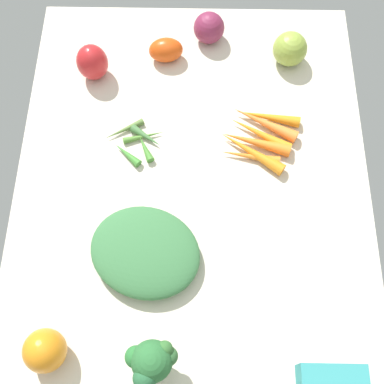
{
  "coord_description": "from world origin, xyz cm",
  "views": [
    {
      "loc": [
        41.2,
        0.69,
        97.99
      ],
      "look_at": [
        0.0,
        0.0,
        4.0
      ],
      "focal_mm": 46.07,
      "sensor_mm": 36.0,
      "label": 1
    }
  ],
  "objects_px": {
    "carrot_bunch": "(259,136)",
    "roma_tomato": "(166,50)",
    "broccoli_head": "(151,363)",
    "okra_pile": "(137,141)",
    "bell_pepper_red": "(92,62)",
    "bell_pepper_orange": "(45,351)",
    "heirloom_tomato_green": "(290,49)",
    "red_onion_center": "(209,28)",
    "leafy_greens_clump": "(145,252)"
  },
  "relations": [
    {
      "from": "roma_tomato",
      "to": "okra_pile",
      "type": "bearing_deg",
      "value": -109.28
    },
    {
      "from": "heirloom_tomato_green",
      "to": "bell_pepper_orange",
      "type": "bearing_deg",
      "value": -35.06
    },
    {
      "from": "leafy_greens_clump",
      "to": "bell_pepper_orange",
      "type": "bearing_deg",
      "value": -41.13
    },
    {
      "from": "bell_pepper_red",
      "to": "red_onion_center",
      "type": "relative_size",
      "value": 1.21
    },
    {
      "from": "leafy_greens_clump",
      "to": "red_onion_center",
      "type": "bearing_deg",
      "value": 167.45
    },
    {
      "from": "red_onion_center",
      "to": "roma_tomato",
      "type": "bearing_deg",
      "value": -58.97
    },
    {
      "from": "bell_pepper_orange",
      "to": "bell_pepper_red",
      "type": "bearing_deg",
      "value": 177.98
    },
    {
      "from": "leafy_greens_clump",
      "to": "broccoli_head",
      "type": "bearing_deg",
      "value": 6.74
    },
    {
      "from": "okra_pile",
      "to": "heirloom_tomato_green",
      "type": "xyz_separation_m",
      "value": [
        -0.24,
        0.35,
        0.03
      ]
    },
    {
      "from": "bell_pepper_red",
      "to": "carrot_bunch",
      "type": "relative_size",
      "value": 0.49
    },
    {
      "from": "red_onion_center",
      "to": "carrot_bunch",
      "type": "bearing_deg",
      "value": 21.48
    },
    {
      "from": "bell_pepper_orange",
      "to": "red_onion_center",
      "type": "distance_m",
      "value": 0.8
    },
    {
      "from": "okra_pile",
      "to": "broccoli_head",
      "type": "bearing_deg",
      "value": 7.03
    },
    {
      "from": "red_onion_center",
      "to": "okra_pile",
      "type": "xyz_separation_m",
      "value": [
        0.3,
        -0.16,
        -0.03
      ]
    },
    {
      "from": "carrot_bunch",
      "to": "okra_pile",
      "type": "distance_m",
      "value": 0.27
    },
    {
      "from": "roma_tomato",
      "to": "heirloom_tomato_green",
      "type": "bearing_deg",
      "value": -6.48
    },
    {
      "from": "bell_pepper_orange",
      "to": "carrot_bunch",
      "type": "height_order",
      "value": "bell_pepper_orange"
    },
    {
      "from": "bell_pepper_red",
      "to": "leafy_greens_clump",
      "type": "xyz_separation_m",
      "value": [
        0.44,
        0.14,
        -0.02
      ]
    },
    {
      "from": "carrot_bunch",
      "to": "roma_tomato",
      "type": "relative_size",
      "value": 2.3
    },
    {
      "from": "bell_pepper_red",
      "to": "okra_pile",
      "type": "relative_size",
      "value": 0.66
    },
    {
      "from": "bell_pepper_red",
      "to": "carrot_bunch",
      "type": "distance_m",
      "value": 0.42
    },
    {
      "from": "bell_pepper_orange",
      "to": "leafy_greens_clump",
      "type": "height_order",
      "value": "bell_pepper_orange"
    },
    {
      "from": "okra_pile",
      "to": "heirloom_tomato_green",
      "type": "bearing_deg",
      "value": 124.15
    },
    {
      "from": "bell_pepper_orange",
      "to": "heirloom_tomato_green",
      "type": "xyz_separation_m",
      "value": [
        -0.68,
        0.48,
        -0.0
      ]
    },
    {
      "from": "carrot_bunch",
      "to": "heirloom_tomato_green",
      "type": "xyz_separation_m",
      "value": [
        -0.22,
        0.08,
        0.03
      ]
    },
    {
      "from": "broccoli_head",
      "to": "okra_pile",
      "type": "relative_size",
      "value": 0.79
    },
    {
      "from": "broccoli_head",
      "to": "roma_tomato",
      "type": "relative_size",
      "value": 1.34
    },
    {
      "from": "broccoli_head",
      "to": "okra_pile",
      "type": "xyz_separation_m",
      "value": [
        -0.47,
        -0.06,
        -0.06
      ]
    },
    {
      "from": "carrot_bunch",
      "to": "roma_tomato",
      "type": "xyz_separation_m",
      "value": [
        -0.22,
        -0.21,
        0.02
      ]
    },
    {
      "from": "leafy_greens_clump",
      "to": "carrot_bunch",
      "type": "bearing_deg",
      "value": 139.17
    },
    {
      "from": "roma_tomato",
      "to": "broccoli_head",
      "type": "bearing_deg",
      "value": -95.95
    },
    {
      "from": "roma_tomato",
      "to": "red_onion_center",
      "type": "bearing_deg",
      "value": 24.87
    },
    {
      "from": "broccoli_head",
      "to": "roma_tomato",
      "type": "distance_m",
      "value": 0.71
    },
    {
      "from": "bell_pepper_red",
      "to": "heirloom_tomato_green",
      "type": "distance_m",
      "value": 0.46
    },
    {
      "from": "broccoli_head",
      "to": "heirloom_tomato_green",
      "type": "xyz_separation_m",
      "value": [
        -0.7,
        0.29,
        -0.03
      ]
    },
    {
      "from": "heirloom_tomato_green",
      "to": "okra_pile",
      "type": "bearing_deg",
      "value": -55.85
    },
    {
      "from": "bell_pepper_orange",
      "to": "broccoli_head",
      "type": "distance_m",
      "value": 0.19
    },
    {
      "from": "broccoli_head",
      "to": "roma_tomato",
      "type": "height_order",
      "value": "broccoli_head"
    },
    {
      "from": "carrot_bunch",
      "to": "red_onion_center",
      "type": "relative_size",
      "value": 2.49
    },
    {
      "from": "roma_tomato",
      "to": "leafy_greens_clump",
      "type": "height_order",
      "value": "roma_tomato"
    },
    {
      "from": "broccoli_head",
      "to": "red_onion_center",
      "type": "distance_m",
      "value": 0.77
    },
    {
      "from": "red_onion_center",
      "to": "okra_pile",
      "type": "height_order",
      "value": "red_onion_center"
    },
    {
      "from": "leafy_greens_clump",
      "to": "heirloom_tomato_green",
      "type": "xyz_separation_m",
      "value": [
        -0.49,
        0.31,
        0.01
      ]
    },
    {
      "from": "broccoli_head",
      "to": "heirloom_tomato_green",
      "type": "relative_size",
      "value": 1.34
    },
    {
      "from": "red_onion_center",
      "to": "heirloom_tomato_green",
      "type": "bearing_deg",
      "value": 71.68
    },
    {
      "from": "carrot_bunch",
      "to": "roma_tomato",
      "type": "distance_m",
      "value": 0.31
    },
    {
      "from": "bell_pepper_orange",
      "to": "red_onion_center",
      "type": "height_order",
      "value": "bell_pepper_orange"
    },
    {
      "from": "carrot_bunch",
      "to": "heirloom_tomato_green",
      "type": "height_order",
      "value": "heirloom_tomato_green"
    },
    {
      "from": "bell_pepper_orange",
      "to": "heirloom_tomato_green",
      "type": "distance_m",
      "value": 0.84
    },
    {
      "from": "bell_pepper_red",
      "to": "carrot_bunch",
      "type": "height_order",
      "value": "bell_pepper_red"
    }
  ]
}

